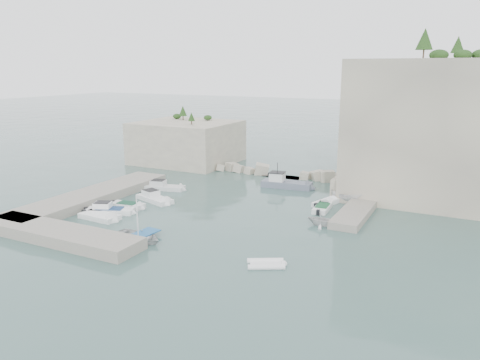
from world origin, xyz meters
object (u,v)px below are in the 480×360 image
at_px(motorboat_c, 128,208).
at_px(inflatable_dinghy, 266,266).
at_px(tender_east_c, 326,205).
at_px(motorboat_a, 164,190).
at_px(tender_east_a, 322,226).
at_px(tender_east_d, 347,202).
at_px(motorboat_e, 100,219).
at_px(work_boat, 287,188).
at_px(motorboat_d, 110,213).
at_px(motorboat_b, 155,201).
at_px(tender_east_b, 322,210).
at_px(rowboat, 139,240).

xyz_separation_m(motorboat_c, inflatable_dinghy, (21.24, -7.86, 0.00)).
bearing_deg(tender_east_c, motorboat_c, 136.81).
bearing_deg(motorboat_a, tender_east_a, -25.07).
bearing_deg(inflatable_dinghy, tender_east_d, 58.26).
relative_size(motorboat_a, tender_east_a, 1.98).
bearing_deg(inflatable_dinghy, motorboat_e, 143.06).
distance_m(motorboat_e, work_boat, 25.63).
height_order(motorboat_e, inflatable_dinghy, motorboat_e).
bearing_deg(motorboat_a, inflatable_dinghy, -50.47).
xyz_separation_m(motorboat_d, tender_east_c, (20.79, 14.39, 0.00)).
xyz_separation_m(motorboat_b, tender_east_a, (21.09, 0.49, 0.00)).
xyz_separation_m(motorboat_b, tender_east_b, (19.54, 5.78, 0.00)).
distance_m(motorboat_b, motorboat_e, 8.41).
distance_m(motorboat_c, tender_east_a, 22.66).
xyz_separation_m(motorboat_a, motorboat_e, (1.23, -13.48, 0.00)).
bearing_deg(motorboat_e, tender_east_d, 42.26).
distance_m(motorboat_c, work_boat, 21.77).
bearing_deg(motorboat_a, tender_east_d, -1.69).
bearing_deg(tender_east_b, tender_east_d, -25.66).
height_order(motorboat_c, motorboat_e, same).
height_order(motorboat_a, inflatable_dinghy, motorboat_a).
distance_m(tender_east_a, tender_east_c, 7.82).
height_order(motorboat_e, work_boat, work_boat).
xyz_separation_m(inflatable_dinghy, tender_east_c, (-0.78, 19.59, 0.00)).
relative_size(inflatable_dinghy, tender_east_a, 1.09).
xyz_separation_m(motorboat_a, tender_east_a, (23.42, -4.65, 0.00)).
xyz_separation_m(motorboat_a, rowboat, (9.20, -16.77, 0.00)).
xyz_separation_m(motorboat_a, inflatable_dinghy, (22.38, -16.64, 0.00)).
xyz_separation_m(motorboat_b, tender_east_d, (21.30, 10.23, 0.00)).
relative_size(motorboat_d, motorboat_e, 1.16).
xyz_separation_m(motorboat_b, motorboat_d, (-1.51, -6.30, 0.00)).
xyz_separation_m(rowboat, inflatable_dinghy, (13.19, 0.13, 0.00)).
xyz_separation_m(motorboat_d, tender_east_d, (22.81, 16.53, 0.00)).
xyz_separation_m(motorboat_c, motorboat_d, (-0.32, -2.66, 0.00)).
relative_size(rowboat, tender_east_d, 1.17).
xyz_separation_m(motorboat_e, rowboat, (7.96, -3.29, 0.00)).
xyz_separation_m(motorboat_c, tender_east_a, (22.28, 4.13, 0.00)).
bearing_deg(rowboat, motorboat_c, 50.53).
distance_m(inflatable_dinghy, tender_east_a, 12.03).
relative_size(motorboat_d, inflatable_dinghy, 1.75).
bearing_deg(motorboat_b, motorboat_a, 132.88).
xyz_separation_m(inflatable_dinghy, tender_east_b, (-0.51, 17.28, 0.00)).
xyz_separation_m(motorboat_a, motorboat_c, (1.14, -8.78, 0.00)).
xyz_separation_m(motorboat_c, tender_east_d, (22.49, 13.87, 0.00)).
relative_size(motorboat_c, motorboat_d, 0.76).
height_order(motorboat_b, motorboat_e, motorboat_b).
bearing_deg(motorboat_e, tender_east_c, 41.49).
relative_size(motorboat_b, motorboat_c, 1.33).
bearing_deg(motorboat_a, motorboat_c, -96.44).
relative_size(motorboat_d, rowboat, 1.15).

